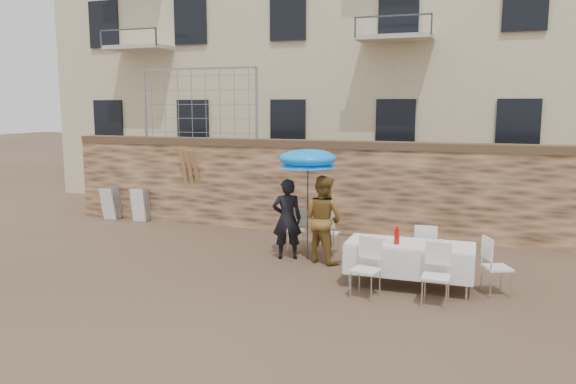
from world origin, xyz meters
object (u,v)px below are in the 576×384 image
(table_chair_side, at_px, (497,266))
(chair_stack_right, at_px, (143,204))
(man_suit, at_px, (287,219))
(woman_dress, at_px, (323,219))
(chair_stack_left, at_px, (115,202))
(soda_bottle, at_px, (397,236))
(banquet_table, at_px, (410,245))
(table_chair_back, at_px, (426,250))
(umbrella, at_px, (308,162))
(couple_chair_right, at_px, (328,232))
(couple_chair_left, at_px, (296,230))
(table_chair_front_left, at_px, (366,269))
(table_chair_front_right, at_px, (436,275))

(table_chair_side, xyz_separation_m, chair_stack_right, (-8.87, 3.24, -0.02))
(man_suit, relative_size, woman_dress, 0.94)
(chair_stack_left, bearing_deg, soda_bottle, -23.13)
(woman_dress, bearing_deg, chair_stack_right, 0.67)
(man_suit, relative_size, chair_stack_right, 1.77)
(banquet_table, distance_m, table_chair_back, 0.86)
(chair_stack_left, bearing_deg, umbrella, -19.48)
(woman_dress, bearing_deg, couple_chair_right, -62.05)
(couple_chair_right, height_order, soda_bottle, soda_bottle)
(couple_chair_left, xyz_separation_m, chair_stack_left, (-5.80, 1.74, -0.02))
(umbrella, height_order, chair_stack_right, umbrella)
(banquet_table, bearing_deg, man_suit, 157.84)
(couple_chair_left, relative_size, table_chair_front_left, 1.00)
(chair_stack_left, bearing_deg, man_suit, -21.57)
(umbrella, bearing_deg, table_chair_front_left, -50.44)
(woman_dress, distance_m, umbrella, 1.17)
(banquet_table, bearing_deg, umbrella, 152.13)
(soda_bottle, bearing_deg, umbrella, 146.62)
(banquet_table, relative_size, table_chair_back, 2.19)
(woman_dress, height_order, chair_stack_right, woman_dress)
(couple_chair_right, height_order, banquet_table, couple_chair_right)
(table_chair_front_left, height_order, table_chair_back, same)
(man_suit, relative_size, couple_chair_right, 1.70)
(table_chair_front_left, bearing_deg, umbrella, 142.34)
(couple_chair_right, height_order, table_chair_side, same)
(soda_bottle, bearing_deg, table_chair_front_right, -40.60)
(table_chair_side, bearing_deg, chair_stack_right, 46.78)
(woman_dress, relative_size, table_chair_front_right, 1.80)
(table_chair_front_right, height_order, chair_stack_right, table_chair_front_right)
(couple_chair_left, height_order, soda_bottle, soda_bottle)
(table_chair_back, distance_m, chair_stack_right, 8.08)
(couple_chair_right, xyz_separation_m, chair_stack_right, (-5.60, 1.74, -0.02))
(couple_chair_right, xyz_separation_m, table_chair_back, (2.07, -0.79, 0.00))
(man_suit, height_order, chair_stack_right, man_suit)
(banquet_table, bearing_deg, table_chair_front_right, -56.31)
(chair_stack_right, bearing_deg, soda_bottle, -25.64)
(umbrella, bearing_deg, chair_stack_right, 157.52)
(couple_chair_left, height_order, chair_stack_right, couple_chair_left)
(woman_dress, height_order, table_chair_front_left, woman_dress)
(man_suit, xyz_separation_m, couple_chair_right, (0.70, 0.55, -0.33))
(umbrella, relative_size, table_chair_side, 2.18)
(couple_chair_right, relative_size, table_chair_side, 1.00)
(woman_dress, bearing_deg, couple_chair_left, -13.50)
(couple_chair_left, relative_size, chair_stack_right, 1.04)
(table_chair_side, bearing_deg, table_chair_front_left, 89.87)
(man_suit, bearing_deg, couple_chair_right, -164.33)
(table_chair_front_right, bearing_deg, man_suit, 151.79)
(table_chair_front_left, bearing_deg, man_suit, 150.38)
(couple_chair_left, xyz_separation_m, couple_chair_right, (0.70, 0.00, 0.00))
(woman_dress, distance_m, chair_stack_left, 6.95)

